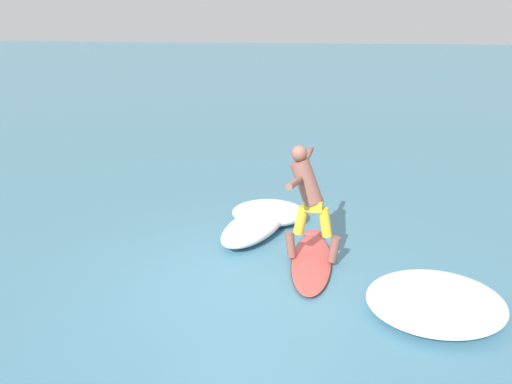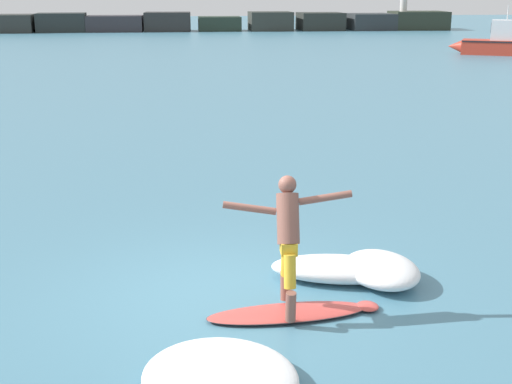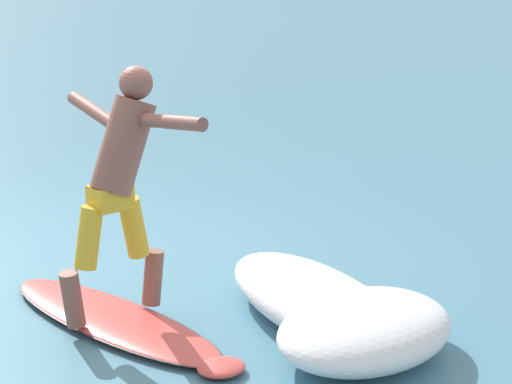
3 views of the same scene
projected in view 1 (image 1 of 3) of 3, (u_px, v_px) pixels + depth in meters
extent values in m
plane|color=teal|center=(246.00, 287.00, 6.71)|extent=(200.00, 200.00, 0.00)
ellipsoid|color=#D34A44|center=(311.00, 261.00, 7.35)|extent=(2.11, 0.71, 0.08)
ellipsoid|color=#D34A44|center=(314.00, 233.00, 8.35)|extent=(0.31, 0.34, 0.07)
ellipsoid|color=#2D2D33|center=(311.00, 261.00, 7.35)|extent=(2.12, 0.73, 0.04)
cone|color=black|center=(309.00, 297.00, 6.59)|extent=(0.05, 0.05, 0.14)
cone|color=black|center=(321.00, 292.00, 6.70)|extent=(0.05, 0.05, 0.14)
cone|color=black|center=(297.00, 291.00, 6.74)|extent=(0.05, 0.05, 0.14)
cylinder|color=brown|center=(290.00, 244.00, 7.36)|extent=(0.14, 0.18, 0.40)
cylinder|color=gold|center=(301.00, 220.00, 7.19)|extent=(0.16, 0.23, 0.44)
cylinder|color=brown|center=(334.00, 249.00, 7.20)|extent=(0.14, 0.18, 0.40)
cylinder|color=gold|center=(325.00, 222.00, 7.11)|extent=(0.16, 0.23, 0.44)
cube|color=gold|center=(314.00, 205.00, 7.07)|extent=(0.21, 0.27, 0.16)
cylinder|color=brown|center=(306.00, 182.00, 6.99)|extent=(0.31, 0.50, 0.69)
sphere|color=brown|center=(299.00, 153.00, 6.89)|extent=(0.23, 0.23, 0.23)
cylinder|color=brown|center=(295.00, 183.00, 6.54)|extent=(0.67, 0.17, 0.20)
cylinder|color=brown|center=(307.00, 157.00, 7.37)|extent=(0.67, 0.15, 0.20)
ellipsoid|color=white|center=(255.00, 225.00, 8.35)|extent=(2.05, 1.20, 0.34)
ellipsoid|color=white|center=(269.00, 213.00, 8.86)|extent=(1.21, 1.45, 0.38)
ellipsoid|color=white|center=(435.00, 301.00, 6.10)|extent=(2.24, 2.28, 0.28)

